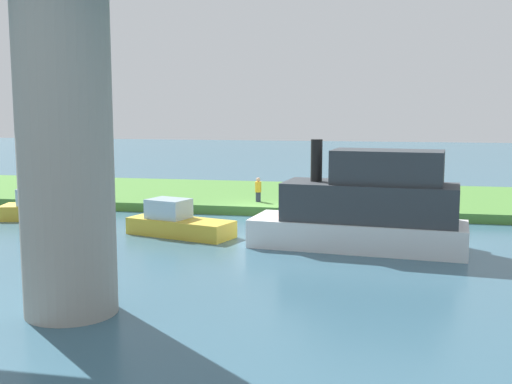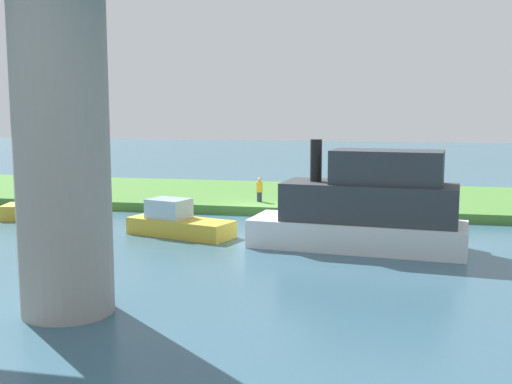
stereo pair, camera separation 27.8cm
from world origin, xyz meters
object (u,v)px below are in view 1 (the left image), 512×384
person_on_bank (258,189)px  mooring_post (353,200)px  houseboat_blue (47,208)px  skiff_small (365,209)px  bridge_pylon (65,145)px  motorboat_red (178,223)px

person_on_bank → mooring_post: (-5.39, 0.64, -0.33)m
person_on_bank → houseboat_blue: person_on_bank is taller
skiff_small → houseboat_blue: 17.11m
bridge_pylon → person_on_bank: (-1.59, -18.94, -3.59)m
motorboat_red → houseboat_blue: size_ratio=1.01×
person_on_bank → motorboat_red: person_on_bank is taller
mooring_post → motorboat_red: 10.43m
mooring_post → skiff_small: (-0.92, 8.15, 0.81)m
bridge_pylon → person_on_bank: bridge_pylon is taller
skiff_small → houseboat_blue: skiff_small is taller
bridge_pylon → motorboat_red: bearing=-86.9°
person_on_bank → mooring_post: bearing=173.2°
skiff_small → mooring_post: bearing=-83.6°
bridge_pylon → houseboat_blue: (8.76, -13.90, -4.20)m
mooring_post → motorboat_red: (7.58, 7.15, -0.27)m
bridge_pylon → mooring_post: bearing=-110.9°
mooring_post → houseboat_blue: 16.34m
mooring_post → houseboat_blue: (15.74, 4.40, -0.28)m
motorboat_red → houseboat_blue: motorboat_red is taller
person_on_bank → motorboat_red: size_ratio=0.26×
bridge_pylon → houseboat_blue: bridge_pylon is taller
motorboat_red → houseboat_blue: (8.16, -2.76, -0.00)m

